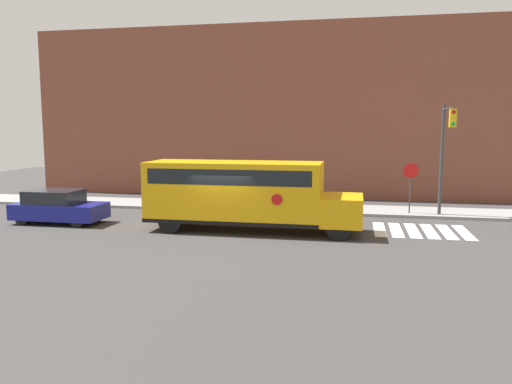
{
  "coord_description": "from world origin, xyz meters",
  "views": [
    {
      "loc": [
        5.37,
        -20.16,
        4.45
      ],
      "look_at": [
        1.09,
        1.02,
        1.64
      ],
      "focal_mm": 35.0,
      "sensor_mm": 36.0,
      "label": 1
    }
  ],
  "objects_px": {
    "school_bus": "(243,192)",
    "stop_sign": "(410,181)",
    "parked_car": "(58,207)",
    "traffic_light": "(445,145)"
  },
  "relations": [
    {
      "from": "school_bus",
      "to": "traffic_light",
      "type": "relative_size",
      "value": 1.65
    },
    {
      "from": "school_bus",
      "to": "parked_car",
      "type": "xyz_separation_m",
      "value": [
        -8.83,
        -0.01,
        -0.95
      ]
    },
    {
      "from": "school_bus",
      "to": "parked_car",
      "type": "height_order",
      "value": "school_bus"
    },
    {
      "from": "school_bus",
      "to": "parked_car",
      "type": "distance_m",
      "value": 8.88
    },
    {
      "from": "traffic_light",
      "to": "school_bus",
      "type": "bearing_deg",
      "value": -153.9
    },
    {
      "from": "school_bus",
      "to": "stop_sign",
      "type": "distance_m",
      "value": 9.05
    },
    {
      "from": "traffic_light",
      "to": "parked_car",
      "type": "bearing_deg",
      "value": -166.17
    },
    {
      "from": "stop_sign",
      "to": "traffic_light",
      "type": "distance_m",
      "value": 2.47
    },
    {
      "from": "school_bus",
      "to": "stop_sign",
      "type": "bearing_deg",
      "value": 34.72
    },
    {
      "from": "parked_car",
      "to": "stop_sign",
      "type": "bearing_deg",
      "value": 17.62
    }
  ]
}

